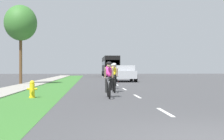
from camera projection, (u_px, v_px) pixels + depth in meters
The scene contains 12 objects.
ground_plane at pixel (116, 84), 25.01m from camera, with size 120.00×120.00×0.00m, color #424244.
grass_verge at pixel (59, 84), 24.66m from camera, with size 2.56×70.00×0.01m, color #38722D.
sidewalk_concrete at pixel (32, 84), 24.49m from camera, with size 1.92×70.00×0.10m, color #9E998E.
lane_markings_center at pixel (112, 82), 29.00m from camera, with size 0.12×52.71×0.01m.
fire_hydrant_yellow at pixel (32, 89), 13.01m from camera, with size 0.44×0.38×0.76m.
cyclist_lead at pixel (109, 79), 13.07m from camera, with size 0.42×1.72×1.58m.
cyclist_trailing at pixel (114, 77), 16.25m from camera, with size 0.42×1.72×1.58m.
cyclist_distant at pixel (111, 76), 18.86m from camera, with size 0.42×1.72×1.58m.
pickup_silver at pixel (124, 73), 30.68m from camera, with size 2.22×5.10×1.64m.
sedan_red at pixel (116, 73), 43.76m from camera, with size 1.98×4.30×1.52m.
bus_black at pixel (110, 65), 54.21m from camera, with size 2.78×11.60×3.48m.
street_tree_near at pixel (21, 23), 24.84m from camera, with size 2.67×2.67×6.57m.
Camera 1 is at (-2.18, -4.91, 1.24)m, focal length 48.12 mm.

